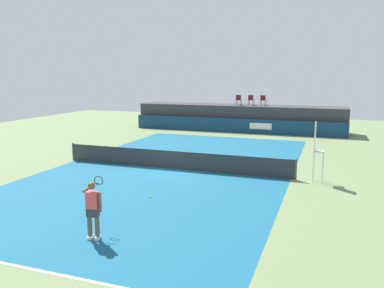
{
  "coord_description": "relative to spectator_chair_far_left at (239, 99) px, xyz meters",
  "views": [
    {
      "loc": [
        7.54,
        -18.11,
        4.88
      ],
      "look_at": [
        0.33,
        2.0,
        1.0
      ],
      "focal_mm": 36.13,
      "sensor_mm": 36.0,
      "label": 1
    }
  ],
  "objects": [
    {
      "name": "net_post_far",
      "position": [
        6.23,
        -15.08,
        -2.19
      ],
      "size": [
        0.1,
        0.1,
        1.0
      ],
      "primitive_type": "cylinder",
      "color": "#4C4C51",
      "rests_on": "ground"
    },
    {
      "name": "umpire_chair",
      "position": [
        7.1,
        -15.08,
        -1.11
      ],
      "size": [
        0.47,
        0.47,
        2.76
      ],
      "color": "white",
      "rests_on": "ground"
    },
    {
      "name": "spectator_chair_center",
      "position": [
        2.07,
        0.39,
        0.0
      ],
      "size": [
        0.46,
        0.46,
        0.89
      ],
      "color": "#561919",
      "rests_on": "spectator_platform"
    },
    {
      "name": "court_inner",
      "position": [
        0.03,
        -15.08,
        -2.69
      ],
      "size": [
        12.0,
        22.0,
        0.0
      ],
      "primitive_type": "cube",
      "color": "#16597A",
      "rests_on": "ground"
    },
    {
      "name": "spectator_chair_left",
      "position": [
        1.02,
        0.32,
        0.0
      ],
      "size": [
        0.45,
        0.45,
        0.89
      ],
      "color": "#561919",
      "rests_on": "spectator_platform"
    },
    {
      "name": "line_near_baseline",
      "position": [
        0.03,
        -26.03,
        -2.69
      ],
      "size": [
        12.0,
        0.1,
        0.0
      ],
      "primitive_type": "cube",
      "color": "white",
      "rests_on": "court_inner"
    },
    {
      "name": "tennis_player",
      "position": [
        1.12,
        -23.91,
        -1.73
      ],
      "size": [
        0.81,
        1.12,
        1.77
      ],
      "color": "white",
      "rests_on": "court_inner"
    },
    {
      "name": "ground_plane",
      "position": [
        0.03,
        -12.08,
        -2.69
      ],
      "size": [
        48.0,
        48.0,
        0.0
      ],
      "primitive_type": "plane",
      "color": "#6B7F51"
    },
    {
      "name": "spectator_platform",
      "position": [
        0.03,
        0.22,
        -1.59
      ],
      "size": [
        18.0,
        2.8,
        2.2
      ],
      "primitive_type": "cube",
      "color": "#38383D",
      "rests_on": "ground"
    },
    {
      "name": "net_post_near",
      "position": [
        -6.17,
        -15.08,
        -2.19
      ],
      "size": [
        0.1,
        0.1,
        1.0
      ],
      "primitive_type": "cylinder",
      "color": "#4C4C51",
      "rests_on": "ground"
    },
    {
      "name": "tennis_ball",
      "position": [
        0.98,
        -19.78,
        -2.66
      ],
      "size": [
        0.07,
        0.07,
        0.07
      ],
      "primitive_type": "sphere",
      "color": "#D8EA33",
      "rests_on": "court_inner"
    },
    {
      "name": "spectator_chair_far_left",
      "position": [
        0.0,
        0.0,
        0.0
      ],
      "size": [
        0.44,
        0.44,
        0.89
      ],
      "color": "#561919",
      "rests_on": "spectator_platform"
    },
    {
      "name": "tennis_net",
      "position": [
        0.03,
        -15.08,
        -2.22
      ],
      "size": [
        12.4,
        0.02,
        0.95
      ],
      "primitive_type": "cube",
      "color": "#2D2D2D",
      "rests_on": "ground"
    },
    {
      "name": "sponsor_wall",
      "position": [
        0.04,
        -1.58,
        -2.09
      ],
      "size": [
        18.0,
        0.22,
        1.2
      ],
      "color": "navy",
      "rests_on": "ground"
    }
  ]
}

